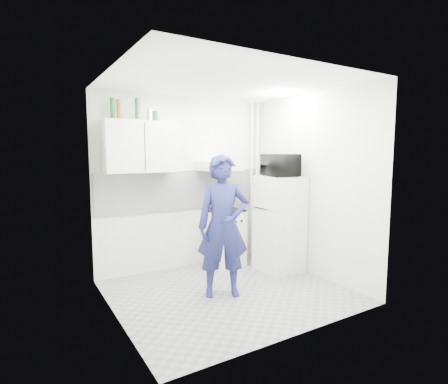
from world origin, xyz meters
TOP-DOWN VIEW (x-y plane):
  - floor at (0.00, 0.00)m, footprint 2.80×2.80m
  - ceiling at (0.00, 0.00)m, footprint 2.80×2.80m
  - wall_back at (0.00, 1.25)m, footprint 2.80×0.00m
  - wall_left at (-1.40, 0.00)m, footprint 0.00×2.60m
  - wall_right at (1.40, 0.00)m, footprint 0.00×2.60m
  - person at (-0.10, -0.03)m, footprint 0.75×0.64m
  - stove at (0.53, 1.00)m, footprint 0.54×0.54m
  - fridge at (1.10, 0.33)m, footprint 0.61×0.61m
  - stove_top at (0.53, 1.00)m, footprint 0.52×0.52m
  - saucepan at (0.52, 1.04)m, footprint 0.16×0.16m
  - microwave at (1.10, 0.33)m, footprint 0.67×0.54m
  - bottle_a at (-1.11, 1.07)m, footprint 0.07×0.07m
  - bottle_b at (-1.03, 1.07)m, footprint 0.07×0.07m
  - bottle_d at (-0.78, 1.07)m, footprint 0.07×0.07m
  - canister_a at (-0.62, 1.07)m, footprint 0.07×0.07m
  - canister_b at (-0.53, 1.07)m, footprint 0.08×0.08m
  - upper_cabinet at (-0.75, 1.07)m, footprint 1.00×0.35m
  - range_hood at (0.45, 1.00)m, footprint 0.60×0.50m
  - backsplash at (0.00, 1.24)m, footprint 2.74×0.03m
  - pipe_a at (1.30, 1.17)m, footprint 0.05×0.05m
  - pipe_b at (1.18, 1.17)m, footprint 0.04×0.04m
  - ceiling_spot_fixture at (1.00, 0.20)m, footprint 0.10×0.10m

SIDE VIEW (x-z plane):
  - floor at x=0.00m, z-range 0.00..0.00m
  - stove at x=0.53m, z-range 0.00..0.86m
  - fridge at x=1.10m, z-range 0.00..1.42m
  - person at x=-0.10m, z-range 0.00..1.75m
  - stove_top at x=0.53m, z-range 0.86..0.89m
  - saucepan at x=0.52m, z-range 0.89..0.98m
  - backsplash at x=0.00m, z-range 0.90..1.50m
  - wall_left at x=-1.40m, z-range 0.00..2.60m
  - wall_right at x=1.40m, z-range 0.00..2.60m
  - pipe_a at x=1.30m, z-range 0.00..2.60m
  - pipe_b at x=1.18m, z-range 0.00..2.60m
  - wall_back at x=0.00m, z-range -0.10..2.70m
  - range_hood at x=0.45m, z-range 1.50..1.64m
  - microwave at x=1.10m, z-range 1.42..1.75m
  - upper_cabinet at x=-0.75m, z-range 1.50..2.20m
  - canister_b at x=-0.53m, z-range 2.20..2.34m
  - canister_a at x=-0.62m, z-range 2.20..2.37m
  - bottle_b at x=-1.03m, z-range 2.20..2.46m
  - bottle_a at x=-1.11m, z-range 2.20..2.48m
  - bottle_d at x=-0.78m, z-range 2.20..2.50m
  - ceiling_spot_fixture at x=1.00m, z-range 2.56..2.58m
  - ceiling at x=0.00m, z-range 2.60..2.60m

